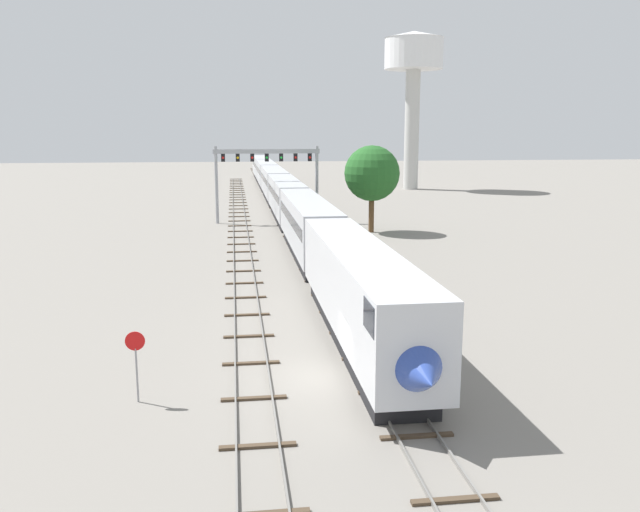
{
  "coord_description": "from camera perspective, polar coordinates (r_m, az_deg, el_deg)",
  "views": [
    {
      "loc": [
        -4.09,
        -26.36,
        10.46
      ],
      "look_at": [
        1.0,
        12.0,
        3.0
      ],
      "focal_mm": 36.59,
      "sensor_mm": 36.0,
      "label": 1
    }
  ],
  "objects": [
    {
      "name": "passenger_train",
      "position": [
        88.92,
        -3.62,
        5.82
      ],
      "size": [
        3.04,
        136.32,
        4.8
      ],
      "color": "silver",
      "rests_on": "ground"
    },
    {
      "name": "water_tower",
      "position": [
        120.59,
        8.18,
        16.26
      ],
      "size": [
        10.43,
        10.43,
        27.53
      ],
      "color": "beige",
      "rests_on": "ground"
    },
    {
      "name": "track_near",
      "position": [
        67.17,
        -6.97,
        1.93
      ],
      "size": [
        2.6,
        160.0,
        0.16
      ],
      "color": "slate",
      "rests_on": "ground"
    },
    {
      "name": "track_main",
      "position": [
        87.19,
        -3.51,
        4.04
      ],
      "size": [
        2.6,
        200.0,
        0.16
      ],
      "color": "slate",
      "rests_on": "ground"
    },
    {
      "name": "trackside_tree_left",
      "position": [
        67.86,
        4.56,
        7.2
      ],
      "size": [
        5.73,
        5.73,
        9.0
      ],
      "color": "brown",
      "rests_on": "ground"
    },
    {
      "name": "signal_gantry",
      "position": [
        75.21,
        -4.66,
        7.82
      ],
      "size": [
        12.1,
        0.49,
        8.75
      ],
      "color": "#999BA0",
      "rests_on": "ground"
    },
    {
      "name": "stop_sign",
      "position": [
        26.46,
        -15.8,
        -8.46
      ],
      "size": [
        0.76,
        0.08,
        2.88
      ],
      "color": "gray",
      "rests_on": "ground"
    },
    {
      "name": "ground_plane",
      "position": [
        28.65,
        1.19,
        -10.5
      ],
      "size": [
        400.0,
        400.0,
        0.0
      ],
      "primitive_type": "plane",
      "color": "gray"
    }
  ]
}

